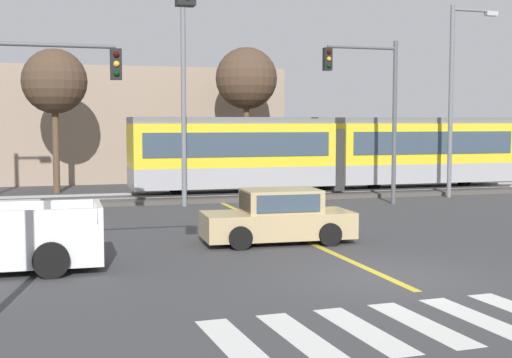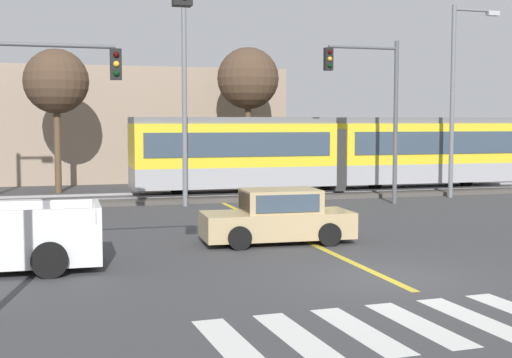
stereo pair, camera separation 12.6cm
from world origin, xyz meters
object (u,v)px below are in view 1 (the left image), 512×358
Objects in this scene: traffic_light_near_left at (45,58)px; street_lamp_centre at (187,81)px; light_rail_tram at (330,151)px; traffic_light_mid_left at (26,101)px; sedan_crossing at (278,218)px; bare_tree_east at (246,79)px; street_lamp_east at (455,89)px; bare_tree_west at (54,82)px; traffic_light_far_right at (373,97)px.

traffic_light_near_left is 0.75× the size of street_lamp_centre.
traffic_light_mid_left is at bearing -144.13° from light_rail_tram.
sedan_crossing is 0.58× the size of bare_tree_east.
bare_tree_east reaches higher than traffic_light_near_left.
street_lamp_east is 18.60m from bare_tree_west.
traffic_light_mid_left is 19.50m from street_lamp_east.
traffic_light_mid_left is at bearing -130.70° from street_lamp_centre.
light_rail_tram is 3.14× the size of traffic_light_mid_left.
street_lamp_east is (4.93, -2.65, 2.83)m from light_rail_tram.
street_lamp_east is at bearing -47.67° from bare_tree_east.
bare_tree_east reaches higher than sedan_crossing.
traffic_light_near_left is at bearing -133.03° from sedan_crossing.
traffic_light_near_left is (0.51, -9.04, 0.45)m from traffic_light_mid_left.
light_rail_tram is 13.69m from sedan_crossing.
sedan_crossing is (-6.52, -11.96, -1.35)m from light_rail_tram.
street_lamp_centre reaches higher than traffic_light_far_right.
street_lamp_east is (17.69, 15.98, 0.44)m from traffic_light_near_left.
sedan_crossing is 9.87m from traffic_light_near_left.
traffic_light_mid_left is at bearing -158.13° from traffic_light_far_right.
traffic_light_near_left is at bearing -137.90° from street_lamp_east.
bare_tree_east reaches higher than traffic_light_far_right.
traffic_light_near_left is (-6.23, -6.67, 3.74)m from sedan_crossing.
street_lamp_centre is (-7.24, -2.59, 2.99)m from light_rail_tram.
street_lamp_east is at bearing 42.10° from traffic_light_near_left.
bare_tree_east is (-2.48, 5.49, 3.60)m from light_rail_tram.
traffic_light_mid_left is at bearing -125.56° from bare_tree_east.
traffic_light_near_left reaches higher than light_rail_tram.
street_lamp_centre is (5.51, 16.04, 0.60)m from traffic_light_near_left.
traffic_light_near_left is at bearing -86.78° from traffic_light_mid_left.
sedan_crossing is at bearing -19.35° from traffic_light_mid_left.
light_rail_tram is 2.69× the size of bare_tree_west.
street_lamp_centre is at bearing -160.33° from light_rail_tram.
bare_tree_west is at bearing 109.11° from sedan_crossing.
bare_tree_west is (0.52, 23.15, 0.84)m from traffic_light_near_left.
traffic_light_near_left is at bearing -91.30° from bare_tree_west.
traffic_light_far_right is 7.56m from street_lamp_centre.
bare_tree_west is (-5.71, 16.47, 4.58)m from sedan_crossing.
street_lamp_centre is 9.40m from bare_tree_east.
bare_tree_east is (4.76, 8.08, 0.60)m from street_lamp_centre.
street_lamp_centre is (6.02, 7.00, 1.05)m from traffic_light_mid_left.
sedan_crossing is 0.62× the size of bare_tree_west.
light_rail_tram is at bearing 91.53° from traffic_light_far_right.
sedan_crossing is at bearing -85.62° from street_lamp_centre.
light_rail_tram is 6.28m from street_lamp_east.
traffic_light_mid_left is at bearing 93.22° from traffic_light_near_left.
light_rail_tram is at bearing -65.69° from bare_tree_east.
traffic_light_near_left is at bearing -113.07° from bare_tree_east.
traffic_light_near_left is at bearing -108.96° from street_lamp_centre.
bare_tree_east is (10.27, 24.13, 1.20)m from traffic_light_near_left.
light_rail_tram is at bearing 151.78° from street_lamp_east.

